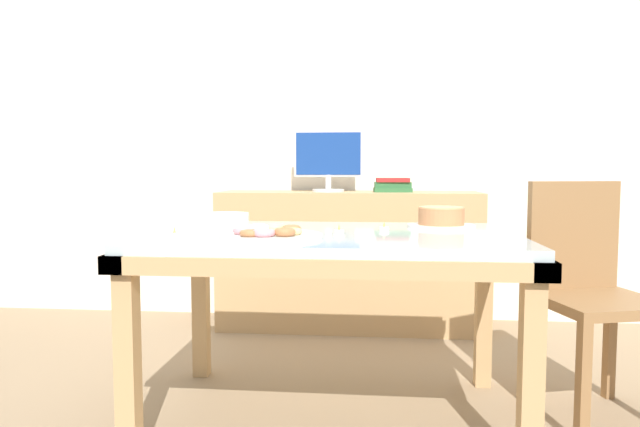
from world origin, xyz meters
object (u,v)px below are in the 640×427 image
chair (588,285)px  tealight_right_edge (175,234)px  tealight_near_cakes (339,231)px  pastry_platter (270,234)px  computer_monitor (328,161)px  book_stack (393,185)px  cake_chocolate_round (441,218)px  plate_stack (224,220)px  tealight_near_front (384,228)px

chair → tealight_right_edge: (-1.58, -0.37, 0.23)m
chair → tealight_near_cakes: size_ratio=23.50×
chair → pastry_platter: bearing=-164.1°
computer_monitor → tealight_near_cakes: computer_monitor is taller
book_stack → pastry_platter: size_ratio=0.64×
cake_chocolate_round → tealight_near_cakes: size_ratio=7.08×
book_stack → tealight_right_edge: size_ratio=5.95×
book_stack → pastry_platter: bearing=-107.3°
computer_monitor → tealight_near_cakes: bearing=-83.5°
cake_chocolate_round → plate_stack: 0.92m
cake_chocolate_round → tealight_near_cakes: bearing=-145.2°
pastry_platter → cake_chocolate_round: bearing=33.7°
cake_chocolate_round → tealight_near_cakes: (-0.41, -0.29, -0.03)m
computer_monitor → cake_chocolate_round: size_ratio=1.50×
tealight_right_edge → chair: bearing=13.2°
book_stack → tealight_near_cakes: bearing=-99.8°
tealight_near_front → tealight_near_cakes: 0.22m
book_stack → tealight_right_edge: (-0.83, -1.55, -0.14)m
book_stack → tealight_near_cakes: 1.41m
computer_monitor → book_stack: bearing=0.2°
tealight_near_front → tealight_right_edge: (-0.76, -0.30, 0.00)m
computer_monitor → book_stack: (0.40, 0.00, -0.15)m
tealight_near_front → tealight_right_edge: size_ratio=1.00×
chair → tealight_near_cakes: bearing=-168.4°
computer_monitor → cake_chocolate_round: computer_monitor is taller
tealight_near_front → tealight_right_edge: bearing=-158.7°
computer_monitor → tealight_right_edge: 1.63m
plate_stack → tealight_near_cakes: plate_stack is taller
tealight_right_edge → computer_monitor: bearing=74.5°
computer_monitor → pastry_platter: 1.55m
tealight_near_front → tealight_near_cakes: size_ratio=1.00×
book_stack → cake_chocolate_round: 1.11m
pastry_platter → tealight_right_edge: pastry_platter is taller
plate_stack → tealight_near_front: plate_stack is taller
cake_chocolate_round → tealight_right_edge: 1.10m
chair → cake_chocolate_round: 0.64m
plate_stack → tealight_right_edge: plate_stack is taller
chair → tealight_near_cakes: chair is taller
computer_monitor → cake_chocolate_round: 1.26m
pastry_platter → tealight_near_front: bearing=34.0°
tealight_near_cakes → tealight_near_front: bearing=37.0°
pastry_platter → plate_stack: plate_stack is taller
pastry_platter → tealight_near_front: pastry_platter is taller
cake_chocolate_round → computer_monitor: bearing=117.7°
tealight_near_front → pastry_platter: bearing=-146.0°
chair → book_stack: chair is taller
book_stack → plate_stack: size_ratio=1.13×
computer_monitor → tealight_near_cakes: 1.42m
book_stack → pastry_platter: book_stack is taller
pastry_platter → tealight_near_cakes: (0.24, 0.15, -0.00)m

